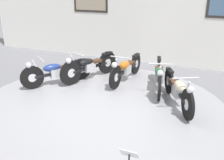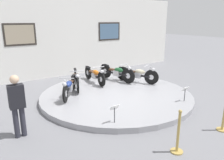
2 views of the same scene
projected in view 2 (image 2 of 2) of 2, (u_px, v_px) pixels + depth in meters
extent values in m
plane|color=slate|center=(116.00, 97.00, 8.35)|extent=(60.00, 60.00, 0.00)
cylinder|color=#99999E|center=(116.00, 95.00, 8.32)|extent=(5.64, 5.64, 0.17)
cube|color=white|center=(69.00, 37.00, 11.24)|extent=(14.00, 0.20, 4.01)
cube|color=#2D2823|center=(20.00, 35.00, 9.82)|extent=(1.40, 0.02, 1.00)
cube|color=tan|center=(20.00, 35.00, 9.82)|extent=(1.24, 0.02, 0.84)
cube|color=#2D2823|center=(109.00, 31.00, 12.38)|extent=(1.40, 0.02, 1.00)
cube|color=slate|center=(109.00, 31.00, 12.37)|extent=(1.24, 0.02, 0.84)
cylinder|color=black|center=(65.00, 94.00, 7.28)|extent=(0.39, 0.53, 0.61)
cylinder|color=silver|center=(65.00, 94.00, 7.28)|extent=(0.18, 0.21, 0.21)
cylinder|color=black|center=(73.00, 82.00, 8.58)|extent=(0.39, 0.53, 0.61)
cylinder|color=silver|center=(73.00, 82.00, 8.58)|extent=(0.18, 0.21, 0.21)
cube|color=black|center=(70.00, 87.00, 7.93)|extent=(0.77, 1.06, 0.07)
cube|color=silver|center=(69.00, 87.00, 7.89)|extent=(0.35, 0.38, 0.24)
ellipsoid|color=navy|center=(69.00, 84.00, 7.75)|extent=(0.46, 0.52, 0.20)
cube|color=#472D1E|center=(71.00, 82.00, 8.11)|extent=(0.35, 0.38, 0.07)
cube|color=black|center=(73.00, 76.00, 8.51)|extent=(0.29, 0.35, 0.06)
cylinder|color=silver|center=(66.00, 87.00, 7.37)|extent=(0.18, 0.23, 0.54)
cylinder|color=silver|center=(66.00, 78.00, 7.40)|extent=(0.46, 0.34, 0.03)
sphere|color=silver|center=(64.00, 84.00, 7.13)|extent=(0.15, 0.15, 0.15)
cylinder|color=black|center=(78.00, 85.00, 8.18)|extent=(0.29, 0.65, 0.67)
cylinder|color=silver|center=(78.00, 85.00, 8.18)|extent=(0.14, 0.24, 0.23)
cylinder|color=black|center=(75.00, 76.00, 9.45)|extent=(0.29, 0.65, 0.67)
cylinder|color=silver|center=(75.00, 76.00, 9.45)|extent=(0.14, 0.24, 0.23)
cube|color=black|center=(76.00, 80.00, 8.82)|extent=(0.50, 1.19, 0.07)
cube|color=silver|center=(76.00, 80.00, 8.77)|extent=(0.30, 0.37, 0.24)
ellipsoid|color=black|center=(76.00, 76.00, 8.64)|extent=(0.37, 0.53, 0.20)
cube|color=#472D1E|center=(76.00, 75.00, 8.99)|extent=(0.30, 0.37, 0.07)
cube|color=black|center=(75.00, 69.00, 9.37)|extent=(0.22, 0.37, 0.06)
cylinder|color=silver|center=(77.00, 78.00, 8.27)|extent=(0.13, 0.25, 0.54)
cylinder|color=silver|center=(77.00, 71.00, 8.30)|extent=(0.52, 0.22, 0.03)
sphere|color=silver|center=(77.00, 76.00, 8.04)|extent=(0.15, 0.15, 0.15)
cylinder|color=black|center=(101.00, 79.00, 9.01)|extent=(0.09, 0.62, 0.62)
cylinder|color=silver|center=(101.00, 79.00, 9.01)|extent=(0.08, 0.22, 0.22)
cylinder|color=black|center=(88.00, 73.00, 10.13)|extent=(0.09, 0.62, 0.62)
cylinder|color=silver|center=(88.00, 73.00, 10.13)|extent=(0.08, 0.22, 0.22)
cube|color=black|center=(94.00, 76.00, 9.57)|extent=(0.15, 1.24, 0.07)
cube|color=silver|center=(95.00, 75.00, 9.53)|extent=(0.22, 0.33, 0.24)
ellipsoid|color=#D16619|center=(96.00, 72.00, 9.40)|extent=(0.25, 0.49, 0.20)
cube|color=#472D1E|center=(92.00, 72.00, 9.71)|extent=(0.22, 0.33, 0.07)
cube|color=black|center=(88.00, 67.00, 10.06)|extent=(0.12, 0.37, 0.06)
cylinder|color=silver|center=(100.00, 74.00, 9.08)|extent=(0.06, 0.25, 0.54)
cylinder|color=silver|center=(98.00, 67.00, 9.10)|extent=(0.54, 0.07, 0.03)
sphere|color=silver|center=(102.00, 72.00, 8.86)|extent=(0.15, 0.15, 0.15)
cylinder|color=black|center=(128.00, 76.00, 9.43)|extent=(0.23, 0.66, 0.67)
cylinder|color=silver|center=(128.00, 76.00, 9.43)|extent=(0.12, 0.24, 0.24)
cylinder|color=black|center=(105.00, 71.00, 10.29)|extent=(0.23, 0.66, 0.67)
cylinder|color=silver|center=(105.00, 71.00, 10.29)|extent=(0.12, 0.24, 0.24)
cube|color=black|center=(116.00, 73.00, 9.86)|extent=(0.39, 1.22, 0.07)
cube|color=silver|center=(117.00, 73.00, 9.83)|extent=(0.28, 0.36, 0.24)
ellipsoid|color=#1E562D|center=(119.00, 70.00, 9.72)|extent=(0.34, 0.52, 0.20)
cube|color=#472D1E|center=(113.00, 70.00, 9.96)|extent=(0.28, 0.36, 0.07)
cube|color=black|center=(105.00, 65.00, 10.21)|extent=(0.19, 0.37, 0.06)
cylinder|color=silver|center=(126.00, 71.00, 9.47)|extent=(0.11, 0.25, 0.54)
cylinder|color=silver|center=(124.00, 65.00, 9.47)|extent=(0.53, 0.17, 0.03)
sphere|color=silver|center=(130.00, 68.00, 9.30)|extent=(0.15, 0.15, 0.15)
cylinder|color=black|center=(151.00, 77.00, 9.30)|extent=(0.34, 0.58, 0.63)
cylinder|color=silver|center=(151.00, 77.00, 9.30)|extent=(0.16, 0.23, 0.22)
cylinder|color=black|center=(123.00, 73.00, 9.92)|extent=(0.34, 0.58, 0.63)
cylinder|color=silver|center=(123.00, 73.00, 9.92)|extent=(0.16, 0.23, 0.22)
cube|color=black|center=(137.00, 75.00, 9.61)|extent=(0.64, 1.13, 0.07)
cube|color=silver|center=(138.00, 75.00, 9.59)|extent=(0.33, 0.38, 0.24)
ellipsoid|color=beige|center=(140.00, 72.00, 9.50)|extent=(0.42, 0.53, 0.20)
cube|color=#472D1E|center=(132.00, 72.00, 9.67)|extent=(0.33, 0.38, 0.07)
cube|color=black|center=(123.00, 68.00, 9.85)|extent=(0.26, 0.37, 0.06)
cylinder|color=silver|center=(148.00, 72.00, 9.31)|extent=(0.16, 0.24, 0.54)
cylinder|color=silver|center=(146.00, 66.00, 9.29)|extent=(0.49, 0.28, 0.03)
sphere|color=silver|center=(153.00, 70.00, 9.18)|extent=(0.15, 0.15, 0.15)
cylinder|color=#333338|center=(115.00, 115.00, 5.86)|extent=(0.02, 0.02, 0.42)
cube|color=white|center=(115.00, 107.00, 5.80)|extent=(0.26, 0.11, 0.15)
cylinder|color=#333338|center=(185.00, 95.00, 7.40)|extent=(0.02, 0.02, 0.42)
cube|color=white|center=(185.00, 89.00, 7.34)|extent=(0.26, 0.11, 0.15)
cylinder|color=#2D2D38|center=(16.00, 123.00, 5.41)|extent=(0.13, 0.13, 0.78)
cylinder|color=#2D2D38|center=(23.00, 121.00, 5.49)|extent=(0.13, 0.13, 0.78)
cube|color=black|center=(16.00, 96.00, 5.26)|extent=(0.36, 0.22, 0.59)
sphere|color=beige|center=(14.00, 79.00, 5.15)|extent=(0.21, 0.21, 0.21)
cylinder|color=tan|center=(177.00, 151.00, 4.89)|extent=(0.28, 0.28, 0.03)
cylinder|color=tan|center=(178.00, 133.00, 4.77)|extent=(0.06, 0.06, 0.95)
sphere|color=tan|center=(180.00, 111.00, 4.63)|extent=(0.08, 0.08, 0.08)
cylinder|color=tan|center=(222.00, 130.00, 5.85)|extent=(0.28, 0.28, 0.03)
cylinder|color=tan|center=(224.00, 114.00, 5.73)|extent=(0.06, 0.06, 0.95)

